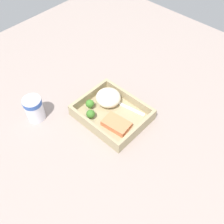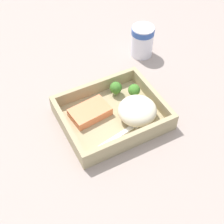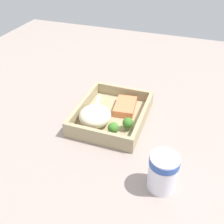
% 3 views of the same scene
% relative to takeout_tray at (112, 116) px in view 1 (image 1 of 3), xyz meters
% --- Properties ---
extents(ground_plane, '(1.60, 1.60, 0.02)m').
position_rel_takeout_tray_xyz_m(ground_plane, '(0.00, 0.00, -0.02)').
color(ground_plane, gray).
extents(takeout_tray, '(0.25, 0.21, 0.01)m').
position_rel_takeout_tray_xyz_m(takeout_tray, '(0.00, 0.00, 0.00)').
color(takeout_tray, tan).
rests_on(takeout_tray, ground_plane).
extents(tray_rim, '(0.25, 0.21, 0.04)m').
position_rel_takeout_tray_xyz_m(tray_rim, '(0.00, 0.00, 0.02)').
color(tray_rim, tan).
rests_on(tray_rim, takeout_tray).
extents(salmon_fillet, '(0.10, 0.07, 0.02)m').
position_rel_takeout_tray_xyz_m(salmon_fillet, '(-0.05, 0.03, 0.02)').
color(salmon_fillet, '#EB7F50').
rests_on(salmon_fillet, takeout_tray).
extents(mashed_potatoes, '(0.10, 0.10, 0.06)m').
position_rel_takeout_tray_xyz_m(mashed_potatoes, '(0.05, -0.03, 0.03)').
color(mashed_potatoes, '#F1E2C1').
rests_on(mashed_potatoes, takeout_tray).
extents(broccoli_floret_1, '(0.03, 0.03, 0.04)m').
position_rel_takeout_tray_xyz_m(broccoli_floret_1, '(0.05, 0.06, 0.03)').
color(broccoli_floret_1, '#7A975A').
rests_on(broccoli_floret_1, takeout_tray).
extents(broccoli_floret_2, '(0.03, 0.03, 0.04)m').
position_rel_takeout_tray_xyz_m(broccoli_floret_2, '(0.08, 0.03, 0.03)').
color(broccoli_floret_2, '#88A959').
rests_on(broccoli_floret_2, takeout_tray).
extents(fork, '(0.16, 0.05, 0.00)m').
position_rel_takeout_tray_xyz_m(fork, '(-0.00, -0.06, 0.01)').
color(fork, white).
rests_on(fork, takeout_tray).
extents(paper_cup, '(0.07, 0.07, 0.10)m').
position_rel_takeout_tray_xyz_m(paper_cup, '(0.20, 0.19, 0.05)').
color(paper_cup, white).
rests_on(paper_cup, ground_plane).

